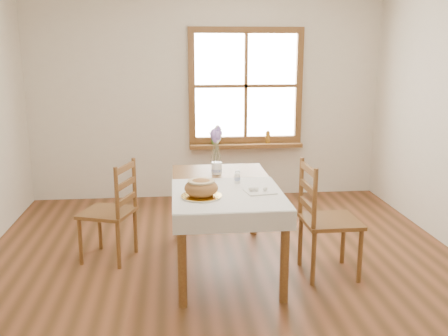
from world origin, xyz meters
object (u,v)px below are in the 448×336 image
Objects in this scene: dining_table at (224,194)px; chair_left at (107,211)px; flower_vase at (217,169)px; bread_plate at (201,196)px; chair_right at (331,219)px.

dining_table is 1.72× the size of chair_left.
dining_table is 0.39m from flower_vase.
chair_left is at bearing 167.56° from dining_table.
bread_plate is 0.79m from flower_vase.
chair_left reaches higher than bread_plate.
dining_table is at bearing -84.92° from flower_vase.
bread_plate is (-0.22, -0.40, 0.10)m from dining_table.
chair_right is 1.14m from bread_plate.
chair_left reaches higher than dining_table.
chair_right is (0.88, -0.29, -0.17)m from dining_table.
flower_vase is (-0.92, 0.66, 0.31)m from chair_right.
bread_plate is (-1.11, -0.11, 0.27)m from chair_right.
chair_right reaches higher than chair_left.
bread_plate reaches higher than dining_table.
chair_right is at bearing 94.50° from chair_left.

